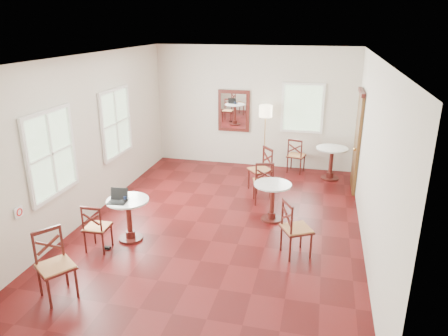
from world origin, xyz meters
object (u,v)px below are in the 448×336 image
chair_near_a (97,227)px  navy_mug (126,198)px  cafe_table_mid (272,198)px  mouse (124,201)px  laptop (118,199)px  chair_mid_a (263,182)px  water_glass (127,197)px  floor_lamp (265,116)px  chair_back_b (261,169)px  chair_near_b (55,265)px  chair_back_a (296,155)px  cafe_table_back (331,160)px  power_adapter (107,248)px  cafe_table_near (129,215)px  chair_mid_b (295,228)px

chair_near_a → navy_mug: (0.35, 0.40, 0.37)m
cafe_table_mid → chair_near_a: bearing=-146.4°
mouse → navy_mug: 0.06m
chair_near_a → laptop: (0.24, 0.33, 0.39)m
chair_mid_a → water_glass: 2.89m
floor_lamp → mouse: size_ratio=17.39×
chair_back_b → floor_lamp: (-0.12, 1.31, 0.91)m
chair_near_b → mouse: 1.62m
chair_back_b → laptop: (-1.95, -2.84, 0.32)m
cafe_table_mid → chair_back_a: (0.24, 2.76, -0.02)m
laptop → cafe_table_back: bearing=43.3°
cafe_table_back → water_glass: water_glass is taller
chair_near_b → navy_mug: size_ratio=9.70×
water_glass → power_adapter: (-0.23, -0.39, -0.77)m
navy_mug → chair_back_b: bearing=56.3°
cafe_table_near → cafe_table_back: size_ratio=0.97×
chair_back_a → chair_back_b: (-0.66, -1.33, 0.04)m
chair_near_a → mouse: 0.59m
chair_back_b → mouse: size_ratio=10.14×
cafe_table_near → cafe_table_mid: cafe_table_near is taller
chair_near_a → navy_mug: 0.65m
cafe_table_near → chair_back_b: size_ratio=0.78×
chair_near_a → chair_mid_a: bearing=-135.3°
cafe_table_near → chair_mid_b: (2.76, 0.15, 0.00)m
chair_mid_a → laptop: laptop is taller
power_adapter → navy_mug: bearing=57.4°
chair_mid_b → water_glass: bearing=64.1°
chair_mid_b → mouse: chair_mid_b is taller
power_adapter → cafe_table_mid: bearing=34.1°
cafe_table_mid → chair_back_b: bearing=106.5°
chair_near_b → chair_mid_b: size_ratio=1.03×
laptop → water_glass: (0.10, 0.11, -0.01)m
chair_back_a → chair_near_a: bearing=70.0°
cafe_table_mid → mouse: bearing=-148.6°
chair_back_a → cafe_table_near: bearing=70.8°
cafe_table_near → chair_back_a: size_ratio=0.85×
cafe_table_back → chair_near_a: size_ratio=0.93×
cafe_table_back → chair_back_b: chair_back_b is taller
chair_mid_a → chair_back_a: bearing=-119.2°
chair_back_b → chair_back_a: bearing=114.7°
laptop → water_glass: laptop is taller
laptop → navy_mug: laptop is taller
chair_near_a → chair_mid_b: chair_mid_b is taller
power_adapter → laptop: bearing=66.2°
chair_near_b → mouse: size_ratio=10.14×
power_adapter → chair_mid_b: bearing=10.2°
chair_mid_b → floor_lamp: size_ratio=0.57×
cafe_table_near → chair_back_a: chair_back_a is taller
chair_back_a → power_adapter: size_ratio=8.84×
cafe_table_back → chair_near_a: bearing=-131.2°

